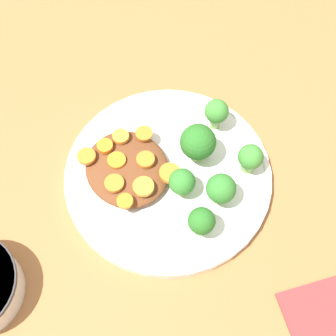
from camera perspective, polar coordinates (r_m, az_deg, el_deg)
ground_plane at (r=0.64m, az=0.00°, el=-1.27°), size 4.00×4.00×0.00m
plate at (r=0.63m, az=0.00°, el=-0.86°), size 0.28×0.28×0.02m
stew_mound at (r=0.62m, az=-5.01°, el=-0.05°), size 0.12×0.11×0.02m
broccoli_floret_0 at (r=0.61m, az=3.50°, el=3.30°), size 0.05×0.05×0.06m
broccoli_floret_1 at (r=0.58m, az=6.47°, el=-2.59°), size 0.04×0.04×0.05m
broccoli_floret_2 at (r=0.61m, az=10.00°, el=1.21°), size 0.03×0.03×0.05m
broccoli_floret_3 at (r=0.56m, az=4.10°, el=-6.54°), size 0.03×0.03×0.05m
broccoli_floret_4 at (r=0.64m, az=5.93°, el=6.77°), size 0.03×0.03×0.05m
broccoli_floret_5 at (r=0.59m, az=1.69°, el=-1.77°), size 0.03×0.03×0.04m
carrot_slice_0 at (r=0.59m, az=-6.57°, el=-1.85°), size 0.02×0.02×0.01m
carrot_slice_1 at (r=0.61m, az=-6.29°, el=0.95°), size 0.02×0.02×0.00m
carrot_slice_2 at (r=0.62m, az=-9.91°, el=1.42°), size 0.02×0.02×0.01m
carrot_slice_3 at (r=0.59m, az=-3.02°, el=-2.28°), size 0.03×0.03×0.01m
carrot_slice_4 at (r=0.61m, az=-2.75°, el=1.02°), size 0.02×0.02×0.01m
carrot_slice_5 at (r=0.62m, az=-7.69°, el=2.67°), size 0.02×0.02×0.01m
carrot_slice_6 at (r=0.63m, az=-3.32°, el=4.02°), size 0.02×0.02×0.00m
carrot_slice_7 at (r=0.58m, az=-5.27°, el=-4.03°), size 0.02×0.02×0.01m
carrot_slice_8 at (r=0.63m, az=-5.78°, el=3.85°), size 0.02×0.02×0.01m
carrot_slice_9 at (r=0.60m, az=0.23°, el=-0.63°), size 0.03×0.03×0.01m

